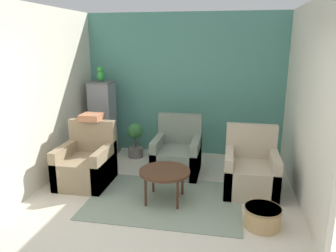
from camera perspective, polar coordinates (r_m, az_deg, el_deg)
ground_plane at (r=3.96m, az=-4.75°, el=-19.72°), size 20.00×20.00×0.00m
wall_back_accent at (r=6.52m, az=2.78°, el=7.14°), size 3.98×0.06×2.76m
wall_left at (r=5.62m, az=-20.09°, el=5.05°), size 0.06×3.23×2.76m
wall_right at (r=4.94m, az=22.99°, el=3.54°), size 0.06×3.23×2.76m
area_rug at (r=4.83m, az=-0.57°, el=-12.77°), size 2.17×1.51×0.01m
coffee_table at (r=4.65m, az=-0.58°, el=-8.20°), size 0.72×0.72×0.47m
armchair_left at (r=5.42m, az=-14.03°, el=-6.58°), size 0.78×0.83×0.98m
armchair_right at (r=5.15m, az=14.18°, el=-7.77°), size 0.78×0.83×0.98m
armchair_middle at (r=5.69m, az=1.61°, el=-5.12°), size 0.78×0.83×0.98m
birdcage at (r=6.61m, az=-11.25°, el=1.15°), size 0.52×0.52×1.47m
parrot at (r=6.46m, az=-11.64°, el=8.79°), size 0.13×0.24×0.29m
potted_plant at (r=6.42m, az=-5.72°, el=-2.11°), size 0.32×0.30×0.68m
wicker_basket at (r=4.33m, az=16.12°, el=-14.87°), size 0.46×0.46×0.26m
throw_pillow at (r=5.48m, az=-13.18°, el=1.56°), size 0.33×0.33×0.10m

